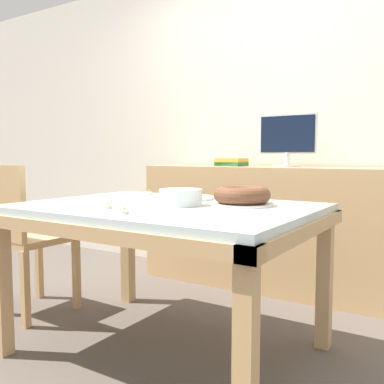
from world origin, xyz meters
TOP-DOWN VIEW (x-y plane):
  - ground_plane at (0.00, 0.00)m, footprint 12.00×12.00m
  - wall_back at (0.00, 1.57)m, footprint 8.00×0.10m
  - dining_table at (0.00, 0.00)m, footprint 1.45×1.06m
  - chair at (-1.05, -0.08)m, footprint 0.43×0.43m
  - sideboard at (0.00, 1.27)m, footprint 1.91×0.44m
  - computer_monitor at (0.16, 1.26)m, footprint 0.42×0.20m
  - book_stack at (-0.29, 1.27)m, footprint 0.24×0.18m
  - cake_chocolate_round at (0.34, 0.16)m, footprint 0.30×0.30m
  - pastry_platter at (-0.09, 0.27)m, footprint 0.37×0.37m
  - plate_stack at (0.08, 0.01)m, footprint 0.21×0.21m
  - tealight_centre at (-0.14, -0.27)m, footprint 0.04×0.04m
  - tealight_near_cakes at (0.05, -0.37)m, footprint 0.04×0.04m
  - tealight_near_front at (-0.42, 0.39)m, footprint 0.04×0.04m

SIDE VIEW (x-z plane):
  - ground_plane at x=0.00m, z-range 0.00..0.00m
  - sideboard at x=0.00m, z-range 0.00..0.91m
  - chair at x=-1.05m, z-range 0.05..0.99m
  - dining_table at x=0.00m, z-range 0.29..1.04m
  - tealight_centre at x=-0.14m, z-range 0.74..0.78m
  - tealight_near_cakes at x=0.05m, z-range 0.74..0.78m
  - tealight_near_front at x=-0.42m, z-range 0.74..0.78m
  - pastry_platter at x=-0.09m, z-range 0.74..0.78m
  - plate_stack at x=0.08m, z-range 0.75..0.83m
  - cake_chocolate_round at x=0.34m, z-range 0.75..0.84m
  - book_stack at x=-0.29m, z-range 0.91..0.97m
  - computer_monitor at x=0.16m, z-range 0.91..1.29m
  - wall_back at x=0.00m, z-range 0.00..2.60m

